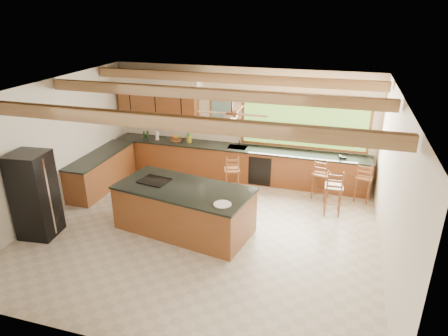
% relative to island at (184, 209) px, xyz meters
% --- Properties ---
extents(ground, '(7.20, 7.20, 0.00)m').
position_rel_island_xyz_m(ground, '(0.39, 0.03, -0.50)').
color(ground, beige).
rests_on(ground, ground).
extents(room_shell, '(7.27, 6.54, 3.02)m').
position_rel_island_xyz_m(room_shell, '(0.22, 0.68, 1.72)').
color(room_shell, silver).
rests_on(room_shell, ground).
extents(counter_run, '(7.12, 3.10, 1.27)m').
position_rel_island_xyz_m(counter_run, '(-0.43, 2.55, -0.03)').
color(counter_run, brown).
rests_on(counter_run, ground).
extents(island, '(3.02, 1.80, 1.01)m').
position_rel_island_xyz_m(island, '(0.00, 0.00, 0.00)').
color(island, brown).
rests_on(island, ground).
extents(refrigerator, '(0.78, 0.76, 1.82)m').
position_rel_island_xyz_m(refrigerator, '(-2.83, -1.04, 0.41)').
color(refrigerator, black).
rests_on(refrigerator, ground).
extents(bar_stool_a, '(0.47, 0.47, 1.04)m').
position_rel_island_xyz_m(bar_stool_a, '(0.49, 1.98, 0.12)').
color(bar_stool_a, brown).
rests_on(bar_stool_a, ground).
extents(bar_stool_b, '(0.46, 0.46, 1.09)m').
position_rel_island_xyz_m(bar_stool_b, '(2.68, 2.30, 0.15)').
color(bar_stool_b, brown).
rests_on(bar_stool_b, ground).
extents(bar_stool_c, '(0.42, 0.42, 1.12)m').
position_rel_island_xyz_m(bar_stool_c, '(3.00, 1.57, 0.17)').
color(bar_stool_c, brown).
rests_on(bar_stool_c, ground).
extents(bar_stool_d, '(0.45, 0.45, 1.05)m').
position_rel_island_xyz_m(bar_stool_d, '(3.69, 2.43, 0.13)').
color(bar_stool_d, brown).
rests_on(bar_stool_d, ground).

